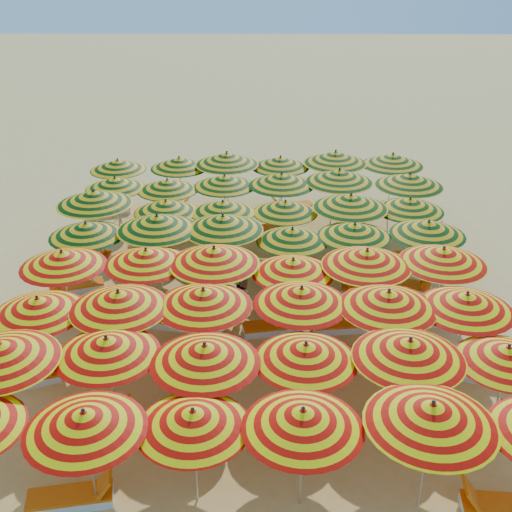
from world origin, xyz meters
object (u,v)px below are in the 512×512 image
umbrella_3 (303,419)px  lounger_16 (387,259)px  lounger_0 (73,497)px  lounger_17 (185,231)px  umbrella_9 (306,352)px  lounger_14 (405,285)px  umbrella_40 (339,176)px  lounger_5 (479,373)px  umbrella_27 (292,235)px  umbrella_41 (409,180)px  umbrella_13 (119,300)px  umbrella_22 (367,258)px  lounger_11 (415,319)px  lounger_21 (170,208)px  umbrella_7 (107,347)px  lounger_1 (502,507)px  umbrella_11 (507,355)px  lounger_2 (96,417)px  lounger_15 (88,256)px  umbrella_35 (410,205)px  umbrella_38 (225,181)px  lounger_9 (274,327)px  lounger_7 (172,321)px  umbrella_44 (227,159)px  umbrella_23 (443,256)px  lounger_13 (367,289)px  umbrella_42 (118,165)px  umbrella_2 (193,419)px  umbrella_30 (94,198)px  umbrella_26 (223,223)px  umbrella_33 (285,207)px  umbrella_19 (146,257)px  umbrella_45 (280,162)px  umbrella_34 (351,201)px  umbrella_17 (466,302)px  lounger_20 (110,211)px  umbrella_25 (157,223)px  umbrella_36 (115,183)px  umbrella_46 (335,157)px  umbrella_43 (179,163)px  lounger_18 (267,229)px  umbrella_28 (355,230)px  lounger_4 (28,378)px  lounger_22 (292,207)px  beachgoer_b (244,296)px  umbrella_10 (409,349)px  lounger_19 (419,235)px  umbrella_18 (62,259)px  umbrella_15 (301,296)px  lounger_6 (54,319)px  umbrella_8 (205,354)px  lounger_12 (75,287)px

umbrella_3 → lounger_16: size_ratio=1.60×
lounger_0 → lounger_17: same height
umbrella_9 → lounger_14: size_ratio=1.66×
umbrella_40 → lounger_5: size_ratio=1.50×
umbrella_27 → umbrella_41: umbrella_41 is taller
umbrella_13 → umbrella_22: 6.81m
lounger_11 → lounger_21: (-8.35, 8.56, 0.00)m
umbrella_7 → lounger_1: umbrella_7 is taller
umbrella_7 → umbrella_11: bearing=-0.6°
lounger_2 → lounger_15: bearing=108.6°
umbrella_35 → umbrella_38: 6.79m
umbrella_11 → umbrella_41: bearing=90.0°
lounger_2 → lounger_9: size_ratio=0.98×
lounger_7 → umbrella_44: bearing=92.8°
umbrella_7 → lounger_0: size_ratio=1.39×
umbrella_23 → umbrella_41: bearing=87.0°
lounger_13 → umbrella_7: bearing=50.2°
lounger_21 → umbrella_42: bearing=-156.6°
lounger_2 → lounger_17: bearing=88.6°
umbrella_2 → lounger_7: bearing=101.6°
umbrella_30 → lounger_15: umbrella_30 is taller
umbrella_26 → umbrella_33: umbrella_26 is taller
lounger_15 → lounger_17: bearing=38.1°
umbrella_22 → umbrella_19: bearing=177.9°
umbrella_45 → lounger_17: 4.77m
umbrella_34 → lounger_16: (1.44, 0.15, -2.22)m
umbrella_17 → lounger_1: bearing=-93.2°
lounger_20 → umbrella_25: bearing=-87.1°
umbrella_36 → umbrella_46: umbrella_46 is taller
umbrella_3 → umbrella_44: 15.19m
umbrella_43 → umbrella_46: bearing=0.7°
umbrella_25 → lounger_18: umbrella_25 is taller
umbrella_28 → lounger_4: size_ratio=1.40×
lounger_5 → lounger_22: 12.05m
lounger_1 → beachgoer_b: 9.03m
umbrella_10 → umbrella_36: bearing=128.4°
umbrella_26 → lounger_19: 8.48m
lounger_9 → umbrella_17: bearing=-33.9°
lounger_18 → umbrella_41: bearing=-25.9°
umbrella_2 → umbrella_33: 10.83m
umbrella_2 → umbrella_18: bearing=123.6°
umbrella_45 → lounger_21: 4.98m
umbrella_15 → lounger_6: (-7.15, 2.19, -2.12)m
umbrella_13 → lounger_19: bearing=42.0°
umbrella_8 → umbrella_10: umbrella_10 is taller
umbrella_23 → umbrella_8: bearing=-143.7°
umbrella_18 → lounger_12: (-0.46, 2.13, -2.10)m
lounger_2 → lounger_4: (-2.08, 1.48, 0.00)m
umbrella_22 → lounger_2: size_ratio=1.64×
lounger_7 → lounger_17: bearing=104.0°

